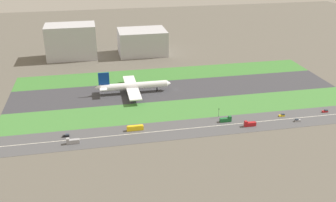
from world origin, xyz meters
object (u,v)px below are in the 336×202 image
(truck_0, at_px, (226,120))
(car_0, at_px, (282,115))
(car_2, at_px, (66,136))
(truck_1, at_px, (73,141))
(terminal_building, at_px, (71,41))
(car_3, at_px, (325,111))
(car_1, at_px, (297,120))
(airliner, at_px, (132,86))
(fuel_tank_west, at_px, (150,36))
(bus_0, at_px, (135,128))
(traffic_light, at_px, (219,112))
(truck_2, at_px, (250,124))
(hangar_building, at_px, (142,42))

(truck_0, bearing_deg, car_0, 0.00)
(car_0, relative_size, car_2, 1.00)
(truck_1, bearing_deg, terminal_building, -88.85)
(car_2, bearing_deg, car_3, 0.00)
(car_0, bearing_deg, car_1, -55.40)
(truck_1, relative_size, terminal_building, 0.16)
(terminal_building, bearing_deg, car_1, -49.74)
(car_0, relative_size, car_1, 1.00)
(car_2, xyz_separation_m, car_1, (163.19, -10.00, 0.00))
(airliner, height_order, fuel_tank_west, airliner)
(car_3, xyz_separation_m, truck_0, (-79.55, -0.00, 0.75))
(bus_0, height_order, car_2, bus_0)
(bus_0, height_order, car_1, bus_0)
(car_1, relative_size, traffic_light, 0.61)
(bus_0, bearing_deg, truck_0, 0.00)
(car_2, height_order, car_1, same)
(car_0, bearing_deg, airliner, 146.76)
(car_2, bearing_deg, car_1, -3.51)
(car_0, relative_size, terminal_building, 0.08)
(terminal_building, relative_size, fuel_tank_west, 2.79)
(truck_2, relative_size, truck_1, 1.00)
(car_0, relative_size, hangar_building, 0.08)
(car_2, height_order, hangar_building, hangar_building)
(bus_0, bearing_deg, truck_2, -7.12)
(car_0, height_order, fuel_tank_west, fuel_tank_west)
(truck_2, relative_size, truck_0, 1.00)
(truck_2, distance_m, truck_0, 17.28)
(bus_0, distance_m, car_3, 145.48)
(truck_1, xyz_separation_m, fuel_tank_west, (89.35, 237.00, 6.05))
(bus_0, xyz_separation_m, car_2, (-46.37, 0.00, -0.90))
(airliner, xyz_separation_m, hangar_building, (24.99, 114.00, 7.25))
(car_2, distance_m, traffic_light, 109.71)
(airliner, xyz_separation_m, car_3, (139.32, -68.00, -5.31))
(truck_0, xyz_separation_m, traffic_light, (-2.93, 7.99, 2.62))
(hangar_building, relative_size, fuel_tank_west, 2.78)
(car_1, xyz_separation_m, fuel_tank_west, (-69.41, 237.00, 6.80))
(truck_0, height_order, terminal_building, terminal_building)
(airliner, height_order, car_3, airliner)
(truck_0, distance_m, car_2, 112.30)
(airliner, xyz_separation_m, truck_1, (-48.10, -78.00, -4.56))
(truck_2, height_order, car_3, truck_2)
(truck_0, xyz_separation_m, terminal_building, (-111.71, 182.00, 16.44))
(car_0, bearing_deg, traffic_light, 170.33)
(bus_0, relative_size, hangar_building, 0.22)
(truck_1, relative_size, traffic_light, 1.17)
(car_1, distance_m, hangar_building, 210.62)
(truck_2, bearing_deg, bus_0, -7.12)
(truck_0, relative_size, traffic_light, 1.17)
(car_1, bearing_deg, bus_0, -4.89)
(airliner, bearing_deg, truck_1, -121.66)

